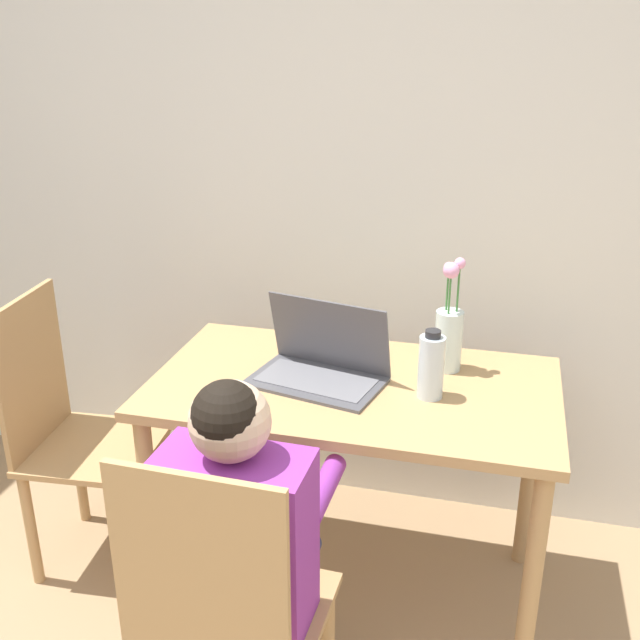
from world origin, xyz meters
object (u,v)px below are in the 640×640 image
Objects in this scene: chair_occupied at (227,623)px; laptop at (322,362)px; person_seated at (243,526)px; water_bottle at (431,366)px; flower_vase at (449,332)px; chair_spare at (73,433)px.

chair_occupied is 2.24× the size of laptop.
water_bottle is at bearing -121.01° from person_seated.
person_seated is 0.87m from flower_vase.
laptop is 0.39m from flower_vase.
water_bottle is at bearing -116.37° from chair_occupied.
chair_occupied and chair_spare have the same top height.
person_seated is 2.98× the size of flower_vase.
chair_spare is at bearing -163.86° from laptop.
flower_vase is at bearing -112.48° from chair_occupied.
chair_occupied is 1.03m from chair_spare.
person_seated reaches higher than chair_occupied.
chair_spare is 1.21m from water_bottle.
chair_occupied is 0.90× the size of person_seated.
flower_vase reaches higher than person_seated.
chair_occupied is 2.67× the size of flower_vase.
laptop is 1.19× the size of flower_vase.
chair_spare is 0.98m from person_seated.
flower_vase reaches higher than chair_spare.
chair_spare is at bearing -32.56° from person_seated.
water_bottle reaches higher than chair_occupied.
chair_spare is (-0.79, 0.66, 0.00)m from chair_occupied.
chair_spare is 4.67× the size of water_bottle.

